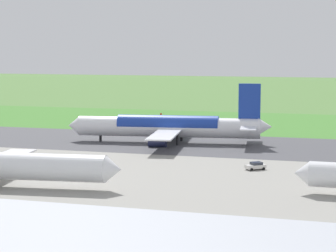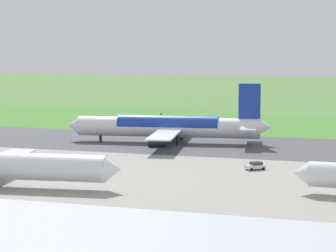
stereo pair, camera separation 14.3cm
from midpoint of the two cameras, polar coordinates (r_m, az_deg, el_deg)
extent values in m
plane|color=#547F3D|center=(170.25, 2.10, -1.58)|extent=(800.00, 800.00, 0.00)
cube|color=#47474C|center=(170.25, 2.10, -1.57)|extent=(600.00, 38.36, 0.06)
cube|color=gray|center=(115.96, -4.99, -5.58)|extent=(440.00, 110.00, 0.05)
cube|color=#478534|center=(215.33, 5.15, 0.17)|extent=(600.00, 80.00, 0.04)
cylinder|color=white|center=(171.41, -0.02, -0.10)|extent=(48.27, 11.46, 5.20)
cone|color=white|center=(177.09, -8.20, 0.05)|extent=(3.62, 5.29, 4.94)
cone|color=white|center=(169.34, 8.43, -0.05)|extent=(4.05, 4.84, 4.42)
cube|color=#19389E|center=(168.77, 7.08, 2.16)|extent=(5.62, 1.23, 9.00)
cube|color=white|center=(163.93, 6.99, -0.19)|extent=(5.15, 9.45, 0.36)
cube|color=white|center=(174.85, 7.11, 0.25)|extent=(5.15, 9.45, 0.36)
cube|color=white|center=(160.53, -0.27, -0.72)|extent=(8.84, 22.60, 0.35)
cube|color=white|center=(182.12, 0.82, 0.18)|extent=(8.84, 22.60, 0.35)
cylinder|color=#23284C|center=(164.69, -0.94, -1.40)|extent=(4.83, 3.37, 2.80)
cylinder|color=#23284C|center=(179.35, -0.13, -0.72)|extent=(4.83, 3.37, 2.80)
cylinder|color=black|center=(175.43, -5.92, -0.80)|extent=(0.70, 0.70, 3.42)
cylinder|color=black|center=(167.37, 0.78, -1.13)|extent=(0.70, 0.70, 3.42)
cylinder|color=black|center=(175.23, 1.15, -0.77)|extent=(0.70, 0.70, 3.42)
cylinder|color=#19389E|center=(171.35, -0.02, 0.07)|extent=(26.86, 8.65, 5.23)
cone|color=white|center=(114.73, 11.51, -4.05)|extent=(2.52, 4.13, 4.12)
cone|color=white|center=(114.20, -4.79, -3.78)|extent=(3.30, 4.89, 4.60)
cube|color=white|center=(131.88, -14.10, -2.69)|extent=(7.90, 20.98, 0.33)
cube|color=silver|center=(135.45, 7.59, -3.52)|extent=(4.40, 4.04, 0.75)
cube|color=#2D333D|center=(135.44, 7.67, -3.24)|extent=(2.78, 2.71, 0.55)
cylinder|color=black|center=(134.11, 7.25, -3.78)|extent=(0.64, 0.57, 0.64)
cylinder|color=black|center=(135.56, 6.89, -3.66)|extent=(0.64, 0.57, 0.64)
cylinder|color=black|center=(135.50, 8.28, -3.69)|extent=(0.64, 0.57, 0.64)
cylinder|color=black|center=(136.94, 7.91, -3.57)|extent=(0.64, 0.57, 0.64)
cylinder|color=slate|center=(224.23, -0.63, 0.72)|extent=(0.10, 0.10, 2.02)
cube|color=red|center=(224.11, -0.63, 1.05)|extent=(0.60, 0.04, 0.60)
cone|color=orange|center=(219.14, -2.02, 0.38)|extent=(0.40, 0.40, 0.55)
camera|label=1|loc=(0.07, -90.02, 0.00)|focal=70.03mm
camera|label=2|loc=(0.07, 89.98, 0.00)|focal=70.03mm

